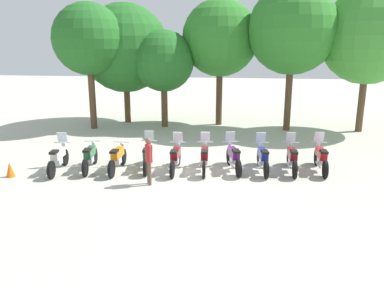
{
  "coord_description": "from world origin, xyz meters",
  "views": [
    {
      "loc": [
        1.91,
        -13.77,
        4.67
      ],
      "look_at": [
        0.0,
        0.5,
        0.9
      ],
      "focal_mm": 36.21,
      "sensor_mm": 36.0,
      "label": 1
    }
  ],
  "objects_px": {
    "motorcycle_7": "(263,158)",
    "traffic_cone": "(10,169)",
    "motorcycle_8": "(292,158)",
    "tree_3": "(220,38)",
    "tree_0": "(89,39)",
    "tree_5": "(369,36)",
    "tree_2": "(164,61)",
    "motorcycle_5": "(205,157)",
    "motorcycle_6": "(233,157)",
    "tree_1": "(125,48)",
    "motorcycle_3": "(148,156)",
    "motorcycle_9": "(321,158)",
    "person_0": "(149,157)",
    "tree_4": "(292,30)",
    "motorcycle_2": "(118,158)",
    "motorcycle_0": "(58,158)",
    "motorcycle_4": "(175,157)"
  },
  "relations": [
    {
      "from": "motorcycle_7",
      "to": "traffic_cone",
      "type": "distance_m",
      "value": 9.19
    },
    {
      "from": "motorcycle_8",
      "to": "tree_3",
      "type": "distance_m",
      "value": 9.89
    },
    {
      "from": "tree_0",
      "to": "tree_5",
      "type": "height_order",
      "value": "tree_5"
    },
    {
      "from": "tree_2",
      "to": "tree_3",
      "type": "distance_m",
      "value": 3.43
    },
    {
      "from": "motorcycle_5",
      "to": "motorcycle_6",
      "type": "distance_m",
      "value": 1.09
    },
    {
      "from": "tree_1",
      "to": "tree_2",
      "type": "relative_size",
      "value": 1.28
    },
    {
      "from": "motorcycle_3",
      "to": "tree_1",
      "type": "bearing_deg",
      "value": 14.22
    },
    {
      "from": "motorcycle_9",
      "to": "person_0",
      "type": "bearing_deg",
      "value": 109.45
    },
    {
      "from": "motorcycle_9",
      "to": "tree_1",
      "type": "relative_size",
      "value": 0.32
    },
    {
      "from": "tree_4",
      "to": "tree_1",
      "type": "bearing_deg",
      "value": 173.6
    },
    {
      "from": "motorcycle_8",
      "to": "tree_5",
      "type": "height_order",
      "value": "tree_5"
    },
    {
      "from": "tree_4",
      "to": "traffic_cone",
      "type": "height_order",
      "value": "tree_4"
    },
    {
      "from": "motorcycle_8",
      "to": "motorcycle_7",
      "type": "bearing_deg",
      "value": 96.44
    },
    {
      "from": "motorcycle_3",
      "to": "motorcycle_7",
      "type": "xyz_separation_m",
      "value": [
        4.32,
        0.31,
        0.0
      ]
    },
    {
      "from": "motorcycle_2",
      "to": "tree_2",
      "type": "distance_m",
      "value": 8.66
    },
    {
      "from": "tree_0",
      "to": "motorcycle_6",
      "type": "bearing_deg",
      "value": -38.68
    },
    {
      "from": "person_0",
      "to": "motorcycle_9",
      "type": "bearing_deg",
      "value": -7.19
    },
    {
      "from": "motorcycle_5",
      "to": "person_0",
      "type": "bearing_deg",
      "value": 130.73
    },
    {
      "from": "motorcycle_3",
      "to": "motorcycle_6",
      "type": "bearing_deg",
      "value": -92.06
    },
    {
      "from": "motorcycle_0",
      "to": "motorcycle_2",
      "type": "xyz_separation_m",
      "value": [
        2.16,
        0.37,
        -0.01
      ]
    },
    {
      "from": "motorcycle_7",
      "to": "person_0",
      "type": "distance_m",
      "value": 4.34
    },
    {
      "from": "motorcycle_4",
      "to": "traffic_cone",
      "type": "height_order",
      "value": "motorcycle_4"
    },
    {
      "from": "motorcycle_2",
      "to": "person_0",
      "type": "relative_size",
      "value": 1.34
    },
    {
      "from": "motorcycle_8",
      "to": "motorcycle_4",
      "type": "bearing_deg",
      "value": 95.65
    },
    {
      "from": "tree_2",
      "to": "motorcycle_6",
      "type": "bearing_deg",
      "value": -60.79
    },
    {
      "from": "motorcycle_2",
      "to": "motorcycle_6",
      "type": "bearing_deg",
      "value": -83.72
    },
    {
      "from": "motorcycle_6",
      "to": "tree_2",
      "type": "height_order",
      "value": "tree_2"
    },
    {
      "from": "motorcycle_3",
      "to": "tree_4",
      "type": "height_order",
      "value": "tree_4"
    },
    {
      "from": "tree_0",
      "to": "tree_3",
      "type": "relative_size",
      "value": 0.96
    },
    {
      "from": "motorcycle_6",
      "to": "tree_4",
      "type": "relative_size",
      "value": 0.28
    },
    {
      "from": "motorcycle_3",
      "to": "tree_3",
      "type": "height_order",
      "value": "tree_3"
    },
    {
      "from": "motorcycle_3",
      "to": "motorcycle_7",
      "type": "relative_size",
      "value": 1.0
    },
    {
      "from": "motorcycle_4",
      "to": "traffic_cone",
      "type": "distance_m",
      "value": 5.96
    },
    {
      "from": "person_0",
      "to": "tree_3",
      "type": "height_order",
      "value": "tree_3"
    },
    {
      "from": "motorcycle_3",
      "to": "tree_3",
      "type": "bearing_deg",
      "value": -20.88
    },
    {
      "from": "tree_0",
      "to": "tree_4",
      "type": "height_order",
      "value": "tree_4"
    },
    {
      "from": "motorcycle_4",
      "to": "motorcycle_8",
      "type": "relative_size",
      "value": 1.0
    },
    {
      "from": "motorcycle_7",
      "to": "motorcycle_8",
      "type": "distance_m",
      "value": 1.09
    },
    {
      "from": "tree_0",
      "to": "tree_4",
      "type": "distance_m",
      "value": 10.76
    },
    {
      "from": "motorcycle_6",
      "to": "motorcycle_7",
      "type": "height_order",
      "value": "same"
    },
    {
      "from": "traffic_cone",
      "to": "motorcycle_7",
      "type": "bearing_deg",
      "value": 11.63
    },
    {
      "from": "motorcycle_4",
      "to": "tree_5",
      "type": "distance_m",
      "value": 12.6
    },
    {
      "from": "person_0",
      "to": "tree_3",
      "type": "xyz_separation_m",
      "value": [
        1.68,
        10.3,
        3.97
      ]
    },
    {
      "from": "motorcycle_3",
      "to": "tree_1",
      "type": "height_order",
      "value": "tree_1"
    },
    {
      "from": "person_0",
      "to": "tree_5",
      "type": "bearing_deg",
      "value": 17.71
    },
    {
      "from": "motorcycle_5",
      "to": "tree_1",
      "type": "height_order",
      "value": "tree_1"
    },
    {
      "from": "motorcycle_2",
      "to": "motorcycle_8",
      "type": "xyz_separation_m",
      "value": [
        6.48,
        0.8,
        0.01
      ]
    },
    {
      "from": "motorcycle_7",
      "to": "motorcycle_0",
      "type": "bearing_deg",
      "value": 90.68
    },
    {
      "from": "motorcycle_4",
      "to": "motorcycle_9",
      "type": "xyz_separation_m",
      "value": [
        5.4,
        0.71,
        0.0
      ]
    },
    {
      "from": "motorcycle_3",
      "to": "motorcycle_5",
      "type": "xyz_separation_m",
      "value": [
        2.16,
        0.09,
        0.0
      ]
    }
  ]
}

